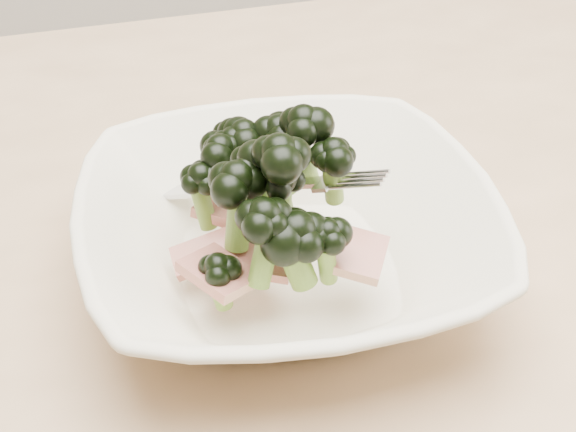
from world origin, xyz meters
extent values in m
cube|color=tan|center=(0.00, 0.00, 0.73)|extent=(1.20, 0.80, 0.04)
imported|color=#EDE5C9|center=(-0.07, -0.07, 0.78)|extent=(0.29, 0.29, 0.07)
cylinder|color=olive|center=(-0.13, -0.11, 0.78)|extent=(0.02, 0.01, 0.03)
ellipsoid|color=black|center=(-0.13, -0.11, 0.80)|extent=(0.03, 0.03, 0.02)
cylinder|color=olive|center=(-0.08, -0.09, 0.83)|extent=(0.02, 0.02, 0.05)
ellipsoid|color=black|center=(-0.08, -0.09, 0.86)|extent=(0.04, 0.04, 0.03)
cylinder|color=olive|center=(-0.05, -0.04, 0.82)|extent=(0.03, 0.02, 0.05)
ellipsoid|color=black|center=(-0.05, -0.04, 0.85)|extent=(0.04, 0.04, 0.03)
cylinder|color=olive|center=(-0.10, -0.08, 0.82)|extent=(0.02, 0.02, 0.05)
ellipsoid|color=black|center=(-0.10, -0.08, 0.84)|extent=(0.04, 0.04, 0.03)
cylinder|color=olive|center=(-0.06, -0.12, 0.80)|extent=(0.02, 0.02, 0.04)
ellipsoid|color=black|center=(-0.06, -0.12, 0.82)|extent=(0.03, 0.03, 0.02)
cylinder|color=olive|center=(-0.08, -0.12, 0.80)|extent=(0.03, 0.02, 0.04)
ellipsoid|color=black|center=(-0.08, -0.12, 0.83)|extent=(0.04, 0.04, 0.03)
cylinder|color=olive|center=(-0.12, -0.04, 0.80)|extent=(0.02, 0.02, 0.04)
ellipsoid|color=black|center=(-0.12, -0.04, 0.82)|extent=(0.03, 0.03, 0.02)
cylinder|color=olive|center=(-0.06, -0.02, 0.81)|extent=(0.03, 0.02, 0.05)
ellipsoid|color=black|center=(-0.06, -0.02, 0.84)|extent=(0.03, 0.03, 0.03)
cylinder|color=olive|center=(-0.04, -0.07, 0.82)|extent=(0.02, 0.02, 0.04)
ellipsoid|color=black|center=(-0.04, -0.07, 0.84)|extent=(0.03, 0.03, 0.02)
cylinder|color=olive|center=(-0.09, -0.07, 0.83)|extent=(0.02, 0.02, 0.03)
ellipsoid|color=black|center=(-0.09, -0.07, 0.85)|extent=(0.04, 0.04, 0.03)
cylinder|color=olive|center=(-0.10, -0.03, 0.81)|extent=(0.01, 0.02, 0.04)
ellipsoid|color=black|center=(-0.10, -0.03, 0.83)|extent=(0.03, 0.03, 0.03)
cylinder|color=olive|center=(-0.10, -0.11, 0.81)|extent=(0.03, 0.02, 0.05)
ellipsoid|color=black|center=(-0.10, -0.11, 0.84)|extent=(0.03, 0.03, 0.03)
cylinder|color=olive|center=(-0.09, 0.00, 0.80)|extent=(0.01, 0.02, 0.05)
ellipsoid|color=black|center=(-0.09, 0.00, 0.83)|extent=(0.03, 0.03, 0.03)
cylinder|color=olive|center=(-0.08, -0.02, 0.81)|extent=(0.02, 0.01, 0.04)
ellipsoid|color=black|center=(-0.08, -0.02, 0.83)|extent=(0.03, 0.03, 0.03)
cylinder|color=olive|center=(-0.08, -0.09, 0.82)|extent=(0.02, 0.01, 0.03)
ellipsoid|color=black|center=(-0.08, -0.09, 0.84)|extent=(0.03, 0.03, 0.03)
cylinder|color=olive|center=(-0.10, -0.02, 0.80)|extent=(0.02, 0.02, 0.04)
ellipsoid|color=black|center=(-0.10, -0.02, 0.83)|extent=(0.03, 0.03, 0.03)
cube|color=maroon|center=(-0.04, -0.11, 0.80)|extent=(0.05, 0.05, 0.02)
cube|color=maroon|center=(-0.10, -0.04, 0.79)|extent=(0.05, 0.05, 0.01)
cube|color=maroon|center=(-0.11, -0.09, 0.78)|extent=(0.06, 0.04, 0.02)
cube|color=maroon|center=(-0.08, -0.02, 0.79)|extent=(0.04, 0.03, 0.02)
cube|color=maroon|center=(-0.12, -0.07, 0.78)|extent=(0.06, 0.03, 0.03)
cube|color=maroon|center=(-0.10, -0.09, 0.79)|extent=(0.05, 0.04, 0.01)
cube|color=maroon|center=(-0.12, -0.10, 0.79)|extent=(0.05, 0.05, 0.01)
camera|label=1|loc=(-0.19, -0.46, 1.10)|focal=50.00mm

